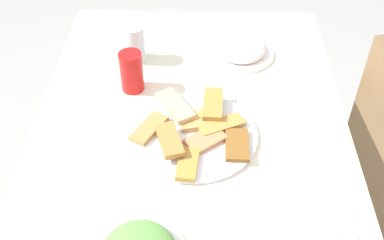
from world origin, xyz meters
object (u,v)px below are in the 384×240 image
at_px(fork, 319,210).
at_px(spoon, 335,211).
at_px(dining_table, 190,145).
at_px(salad_plate_rice, 241,50).
at_px(paper_napkin, 326,212).
at_px(drinking_glass, 135,44).
at_px(soda_can, 132,72).
at_px(pide_platter, 195,132).

xyz_separation_m(fork, spoon, (0.00, 0.04, 0.00)).
distance_m(dining_table, salad_plate_rice, 0.37).
bearing_deg(spoon, paper_napkin, -112.04).
bearing_deg(dining_table, salad_plate_rice, 155.42).
bearing_deg(drinking_glass, paper_napkin, 40.89).
distance_m(soda_can, paper_napkin, 0.65).
xyz_separation_m(dining_table, paper_napkin, (0.28, 0.32, 0.09)).
height_order(soda_can, fork, soda_can).
xyz_separation_m(pide_platter, spoon, (0.23, 0.32, -0.01)).
relative_size(pide_platter, fork, 1.99).
bearing_deg(drinking_glass, fork, 39.84).
bearing_deg(paper_napkin, drinking_glass, -139.11).
bearing_deg(dining_table, soda_can, -129.81).
xyz_separation_m(soda_can, fork, (0.43, 0.47, -0.06)).
bearing_deg(soda_can, dining_table, 50.19).
height_order(dining_table, paper_napkin, paper_napkin).
height_order(salad_plate_rice, soda_can, soda_can).
height_order(dining_table, fork, fork).
distance_m(soda_can, fork, 0.64).
xyz_separation_m(salad_plate_rice, soda_can, (0.18, -0.32, 0.04)).
xyz_separation_m(dining_table, pide_platter, (0.05, 0.01, 0.10)).
relative_size(pide_platter, salad_plate_rice, 1.57).
bearing_deg(pide_platter, fork, 50.37).
relative_size(paper_napkin, fork, 0.79).
bearing_deg(salad_plate_rice, drinking_glass, -83.38).
height_order(pide_platter, paper_napkin, pide_platter).
bearing_deg(dining_table, drinking_glass, -148.06).
height_order(salad_plate_rice, drinking_glass, drinking_glass).
xyz_separation_m(salad_plate_rice, drinking_glass, (0.04, -0.33, 0.04)).
relative_size(fork, spoon, 1.04).
bearing_deg(drinking_glass, pide_platter, 29.97).
distance_m(pide_platter, soda_can, 0.27).
relative_size(pide_platter, drinking_glass, 2.80).
height_order(salad_plate_rice, paper_napkin, salad_plate_rice).
distance_m(dining_table, fork, 0.42).
distance_m(soda_can, drinking_glass, 0.15).
xyz_separation_m(soda_can, drinking_glass, (-0.15, -0.01, -0.00)).
bearing_deg(dining_table, pide_platter, 16.82).
xyz_separation_m(pide_platter, paper_napkin, (0.23, 0.30, -0.01)).
height_order(fork, spoon, same).
relative_size(salad_plate_rice, paper_napkin, 1.61).
height_order(dining_table, soda_can, soda_can).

